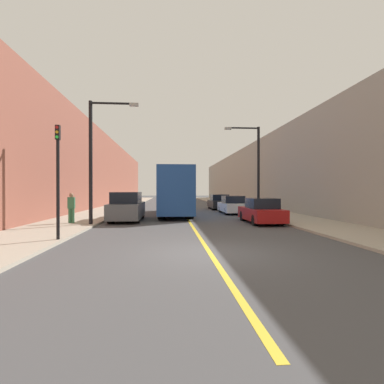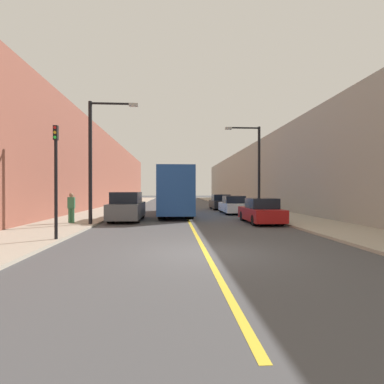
% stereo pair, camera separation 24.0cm
% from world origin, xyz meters
% --- Properties ---
extents(ground_plane, '(200.00, 200.00, 0.00)m').
position_xyz_m(ground_plane, '(0.00, 0.00, 0.00)').
color(ground_plane, '#474749').
extents(sidewalk_left, '(3.65, 72.00, 0.11)m').
position_xyz_m(sidewalk_left, '(-7.05, 30.00, 0.06)').
color(sidewalk_left, '#A89E8C').
rests_on(sidewalk_left, ground).
extents(sidewalk_right, '(3.65, 72.00, 0.11)m').
position_xyz_m(sidewalk_right, '(7.05, 30.00, 0.06)').
color(sidewalk_right, '#A89E8C').
rests_on(sidewalk_right, ground).
extents(building_row_left, '(4.00, 72.00, 8.83)m').
position_xyz_m(building_row_left, '(-10.88, 30.00, 4.41)').
color(building_row_left, brown).
rests_on(building_row_left, ground).
extents(building_row_right, '(4.00, 72.00, 7.74)m').
position_xyz_m(building_row_right, '(10.88, 30.00, 3.87)').
color(building_row_right, gray).
rests_on(building_row_right, ground).
extents(road_center_line, '(0.16, 72.00, 0.01)m').
position_xyz_m(road_center_line, '(0.00, 30.00, 0.00)').
color(road_center_line, gold).
rests_on(road_center_line, ground).
extents(bus, '(2.44, 10.62, 3.57)m').
position_xyz_m(bus, '(-0.81, 14.50, 1.91)').
color(bus, '#1E4793').
rests_on(bus, ground).
extents(parked_suv_left, '(1.88, 4.96, 1.84)m').
position_xyz_m(parked_suv_left, '(-3.94, 10.16, 0.86)').
color(parked_suv_left, '#51565B').
rests_on(parked_suv_left, ground).
extents(car_right_near, '(1.76, 4.35, 1.49)m').
position_xyz_m(car_right_near, '(4.21, 8.17, 0.67)').
color(car_right_near, maroon).
rests_on(car_right_near, ground).
extents(car_right_mid, '(1.81, 4.38, 1.49)m').
position_xyz_m(car_right_mid, '(4.05, 15.45, 0.67)').
color(car_right_mid, silver).
rests_on(car_right_mid, ground).
extents(car_right_far, '(1.88, 4.42, 1.53)m').
position_xyz_m(car_right_far, '(3.89, 21.10, 0.69)').
color(car_right_far, black).
rests_on(car_right_far, ground).
extents(street_lamp_left, '(2.70, 0.24, 6.71)m').
position_xyz_m(street_lamp_left, '(-5.26, 7.45, 4.00)').
color(street_lamp_left, black).
rests_on(street_lamp_left, sidewalk_left).
extents(street_lamp_right, '(2.70, 0.24, 6.65)m').
position_xyz_m(street_lamp_right, '(5.26, 13.02, 3.97)').
color(street_lamp_right, black).
rests_on(street_lamp_right, sidewalk_right).
extents(traffic_light, '(0.16, 0.18, 4.29)m').
position_xyz_m(traffic_light, '(-5.43, 2.33, 2.44)').
color(traffic_light, black).
rests_on(traffic_light, sidewalk_left).
extents(pedestrian, '(0.37, 0.24, 1.69)m').
position_xyz_m(pedestrian, '(-6.75, 8.06, 0.99)').
color(pedestrian, '#336B47').
rests_on(pedestrian, sidewalk_left).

